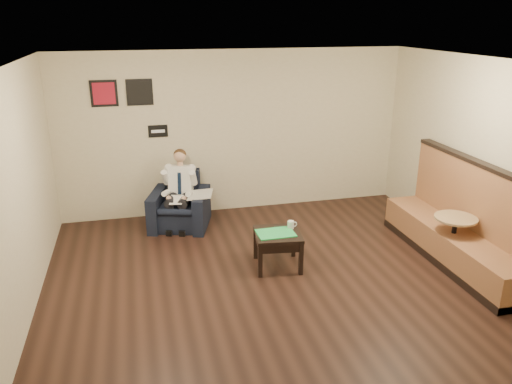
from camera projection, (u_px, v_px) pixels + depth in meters
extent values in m
plane|color=black|center=(283.00, 291.00, 6.34)|extent=(6.00, 6.00, 0.00)
cube|color=beige|center=(235.00, 133.00, 8.62)|extent=(6.00, 0.02, 2.80)
cube|color=beige|center=(425.00, 338.00, 3.13)|extent=(6.00, 0.02, 2.80)
cube|color=beige|center=(10.00, 210.00, 5.20)|extent=(0.02, 6.00, 2.80)
cube|color=beige|center=(504.00, 170.00, 6.55)|extent=(0.02, 6.00, 2.80)
cube|color=white|center=(288.00, 66.00, 5.41)|extent=(6.00, 6.00, 0.02)
cube|color=black|center=(158.00, 131.00, 8.28)|extent=(0.32, 0.02, 0.20)
cube|color=#A91429|center=(104.00, 93.00, 7.88)|extent=(0.42, 0.03, 0.42)
cube|color=black|center=(140.00, 92.00, 8.01)|extent=(0.42, 0.03, 0.42)
cube|color=black|center=(179.00, 201.00, 8.18)|extent=(1.13, 1.13, 0.88)
cube|color=white|center=(176.00, 200.00, 7.95)|extent=(0.26, 0.32, 0.01)
cube|color=silver|center=(200.00, 194.00, 8.02)|extent=(0.48, 0.55, 0.01)
cube|color=black|center=(278.00, 249.00, 6.90)|extent=(0.69, 0.69, 0.51)
cube|color=#2AD461|center=(276.00, 233.00, 6.79)|extent=(0.51, 0.37, 0.01)
cylinder|color=white|center=(291.00, 225.00, 6.95)|extent=(0.10, 0.10, 0.11)
cube|color=black|center=(280.00, 227.00, 6.99)|extent=(0.17, 0.12, 0.01)
cube|color=brown|center=(458.00, 214.00, 6.92)|extent=(0.66, 2.77, 1.42)
cylinder|color=#A18057|center=(453.00, 241.00, 6.93)|extent=(0.72, 0.72, 0.71)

